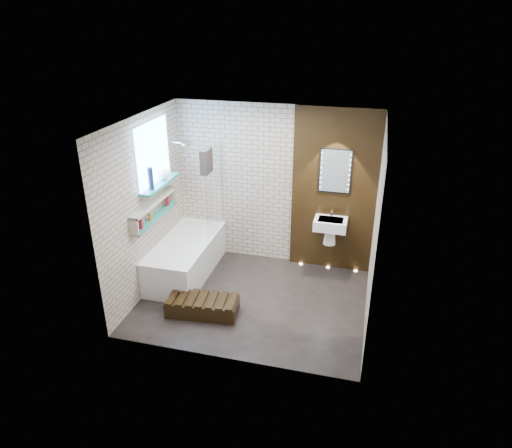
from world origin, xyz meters
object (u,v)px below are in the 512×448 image
(washbasin, at_px, (330,227))
(led_mirror, at_px, (335,171))
(bathtub, at_px, (186,257))
(bath_screen, at_px, (214,191))
(walnut_step, at_px, (203,306))

(washbasin, relative_size, led_mirror, 0.83)
(bathtub, bearing_deg, led_mirror, 19.78)
(bathtub, relative_size, washbasin, 3.00)
(led_mirror, bearing_deg, bath_screen, -169.34)
(washbasin, distance_m, led_mirror, 0.88)
(bathtub, distance_m, washbasin, 2.32)
(bathtub, xyz_separation_m, washbasin, (2.17, 0.62, 0.50))
(bathtub, xyz_separation_m, led_mirror, (2.17, 0.78, 1.36))
(led_mirror, bearing_deg, walnut_step, -131.93)
(washbasin, bearing_deg, bath_screen, -174.22)
(bath_screen, height_order, walnut_step, bath_screen)
(bath_screen, bearing_deg, led_mirror, 10.66)
(washbasin, height_order, walnut_step, washbasin)
(walnut_step, bearing_deg, bath_screen, 101.04)
(washbasin, relative_size, walnut_step, 0.60)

